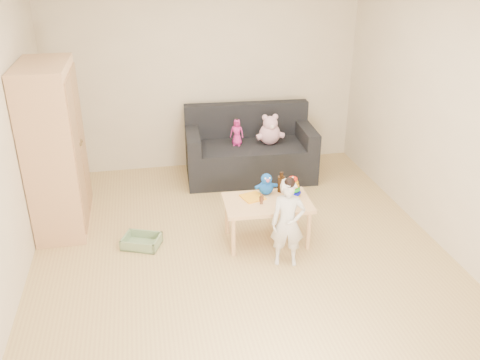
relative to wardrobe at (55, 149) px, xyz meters
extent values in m
plane|color=tan|center=(1.75, -0.89, -0.87)|extent=(4.50, 4.50, 0.00)
plane|color=beige|center=(1.75, 1.36, 0.43)|extent=(4.00, 0.00, 4.00)
plane|color=beige|center=(1.75, -3.14, 0.43)|extent=(4.00, 0.00, 4.00)
plane|color=beige|center=(-0.25, -0.89, 0.43)|extent=(0.00, 4.50, 4.50)
plane|color=beige|center=(3.75, -0.89, 0.43)|extent=(0.00, 4.50, 4.50)
cube|color=#EBB080|center=(0.00, 0.00, 0.00)|extent=(0.48, 0.97, 1.74)
cube|color=black|center=(2.22, 0.81, -0.64)|extent=(1.66, 0.90, 0.45)
cube|color=#EBBD81|center=(2.05, -0.76, -0.65)|extent=(0.88, 0.57, 0.45)
imported|color=silver|center=(2.14, -1.19, -0.45)|extent=(0.35, 0.27, 0.85)
imported|color=#DD2990|center=(2.05, 0.81, -0.25)|extent=(0.20, 0.17, 0.33)
cylinder|color=yellow|center=(2.32, -0.69, -0.41)|extent=(0.17, 0.17, 0.02)
cylinder|color=silver|center=(2.32, -0.69, -0.31)|extent=(0.02, 0.02, 0.20)
torus|color=#0D0FD1|center=(2.32, -0.69, -0.38)|extent=(0.18, 0.18, 0.04)
torus|color=green|center=(2.32, -0.69, -0.34)|extent=(0.16, 0.16, 0.04)
torus|color=#CC960A|center=(2.32, -0.69, -0.30)|extent=(0.14, 0.14, 0.04)
torus|color=orange|center=(2.32, -0.69, -0.27)|extent=(0.12, 0.12, 0.04)
torus|color=red|center=(2.32, -0.69, -0.23)|extent=(0.10, 0.10, 0.03)
cylinder|color=black|center=(2.24, -0.58, -0.34)|extent=(0.07, 0.07, 0.17)
cylinder|color=black|center=(2.24, -0.58, -0.24)|extent=(0.03, 0.03, 0.05)
cylinder|color=black|center=(2.24, -0.58, -0.21)|extent=(0.04, 0.04, 0.01)
cube|color=#FBA41A|center=(1.92, -0.66, -0.41)|extent=(0.26, 0.26, 0.02)
camera|label=1|loc=(0.91, -5.09, 1.89)|focal=38.00mm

